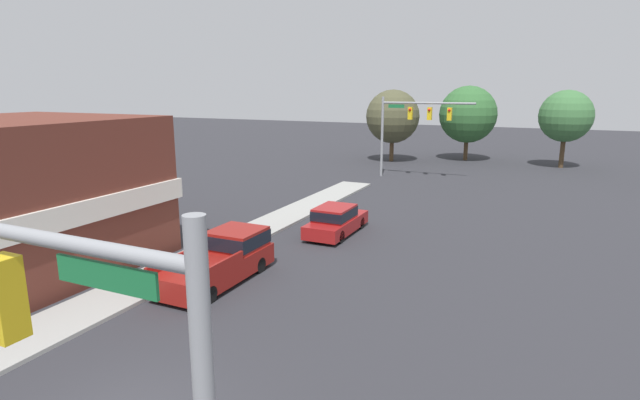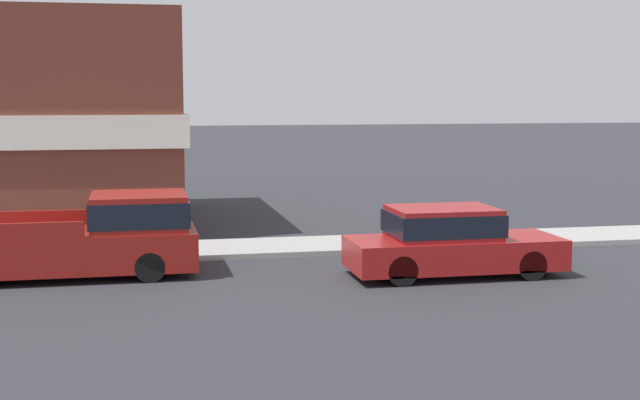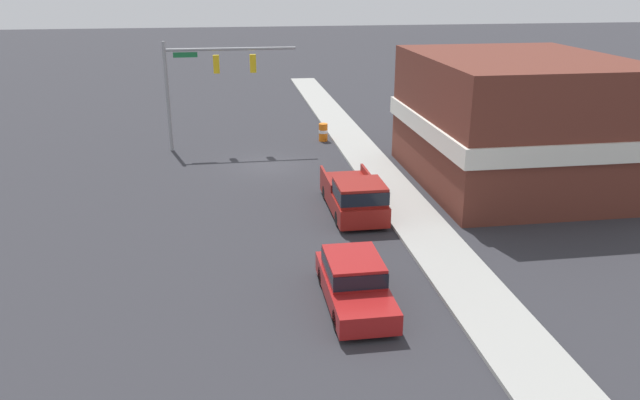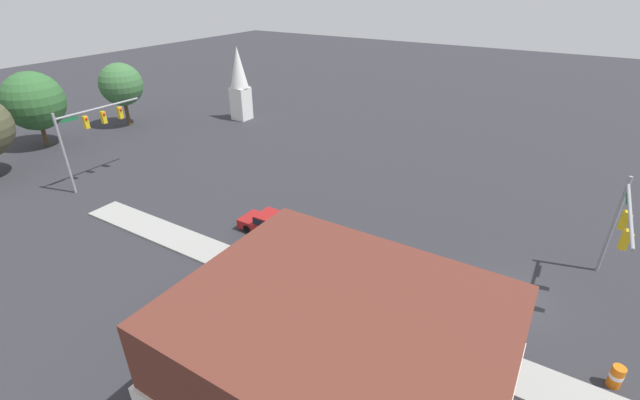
% 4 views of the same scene
% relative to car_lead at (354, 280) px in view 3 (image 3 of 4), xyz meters
% --- Properties ---
extents(ground_plane, '(200.00, 200.00, 0.00)m').
position_rel_car_lead_xyz_m(ground_plane, '(1.59, -16.09, -0.81)').
color(ground_plane, '#2D2D33').
extents(sidewalk_curb, '(2.40, 60.00, 0.14)m').
position_rel_car_lead_xyz_m(sidewalk_curb, '(-4.11, -16.09, -0.74)').
color(sidewalk_curb, '#9E9E99').
rests_on(sidewalk_curb, ground).
extents(near_signal_assembly, '(7.80, 0.49, 6.52)m').
position_rel_car_lead_xyz_m(near_signal_assembly, '(4.74, -20.16, 3.93)').
color(near_signal_assembly, gray).
rests_on(near_signal_assembly, ground).
extents(car_lead, '(1.89, 4.76, 1.56)m').
position_rel_car_lead_xyz_m(car_lead, '(0.00, 0.00, 0.00)').
color(car_lead, black).
rests_on(car_lead, ground).
extents(pickup_truck_parked, '(2.14, 5.53, 1.83)m').
position_rel_car_lead_xyz_m(pickup_truck_parked, '(-1.64, -7.78, 0.10)').
color(pickup_truck_parked, black).
rests_on(pickup_truck_parked, ground).
extents(construction_barrel, '(0.58, 0.58, 1.14)m').
position_rel_car_lead_xyz_m(construction_barrel, '(-2.31, -21.04, -0.23)').
color(construction_barrel, orange).
rests_on(construction_barrel, ground).
extents(corner_brick_building, '(9.67, 11.81, 6.43)m').
position_rel_car_lead_xyz_m(corner_brick_building, '(-10.50, -11.27, 2.39)').
color(corner_brick_building, brown).
rests_on(corner_brick_building, ground).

